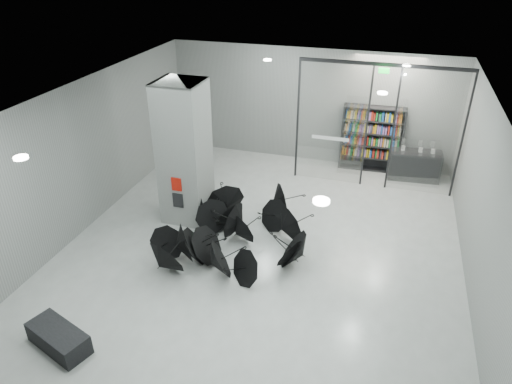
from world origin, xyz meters
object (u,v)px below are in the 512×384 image
(umbrella_cluster, at_px, (231,238))
(shop_counter, at_px, (414,165))
(bookshelf, at_px, (372,139))
(bench, at_px, (59,338))
(column, at_px, (184,153))

(umbrella_cluster, bearing_deg, shop_counter, 50.96)
(umbrella_cluster, bearing_deg, bookshelf, 62.93)
(bench, xyz_separation_m, shop_counter, (6.67, 9.74, 0.28))
(bench, relative_size, bookshelf, 0.60)
(shop_counter, height_order, umbrella_cluster, shop_counter)
(bench, relative_size, shop_counter, 0.82)
(bookshelf, bearing_deg, umbrella_cluster, -118.96)
(bench, bearing_deg, bookshelf, 81.91)
(bookshelf, distance_m, shop_counter, 1.67)
(column, bearing_deg, bench, -94.43)
(column, bearing_deg, umbrella_cluster, -34.28)
(bench, height_order, umbrella_cluster, umbrella_cluster)
(shop_counter, bearing_deg, bookshelf, 162.30)
(column, distance_m, umbrella_cluster, 2.68)
(column, xyz_separation_m, shop_counter, (6.25, 4.41, -1.50))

